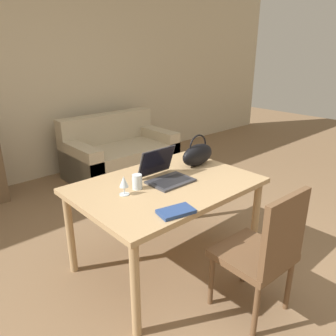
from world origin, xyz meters
The scene contains 10 objects.
ground_plane centered at (0.00, 0.00, 0.00)m, with size 14.00×14.00×0.00m, color #846647.
wall_back centered at (0.00, 3.19, 1.35)m, with size 10.00×0.06×2.70m.
dining_table centered at (0.04, 0.57, 0.65)m, with size 1.38×0.97×0.73m.
chair centered at (0.13, -0.27, 0.51)m, with size 0.46×0.46×0.93m.
couch centered at (0.94, 2.56, 0.28)m, with size 1.46×0.87×0.82m.
laptop centered at (0.08, 0.63, 0.79)m, with size 0.34×0.33×0.24m.
drinking_glass centered at (-0.18, 0.63, 0.78)m, with size 0.07×0.07×0.11m.
wine_glass centered at (-0.32, 0.61, 0.82)m, with size 0.07×0.07×0.14m.
handbag centered at (0.52, 0.68, 0.83)m, with size 0.35×0.13×0.28m.
book centered at (-0.23, 0.16, 0.74)m, with size 0.25×0.18×0.02m.
Camera 1 is at (-1.51, -1.17, 1.72)m, focal length 35.00 mm.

